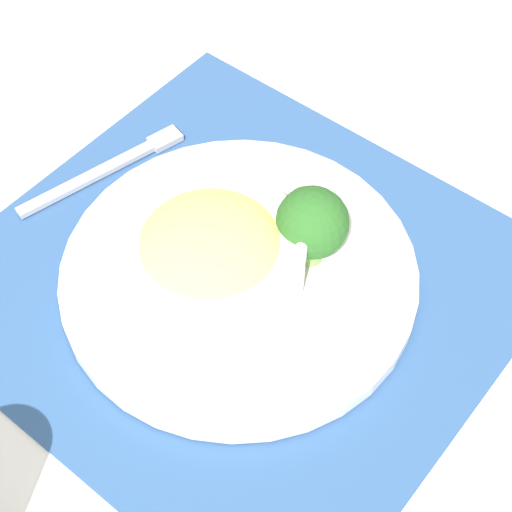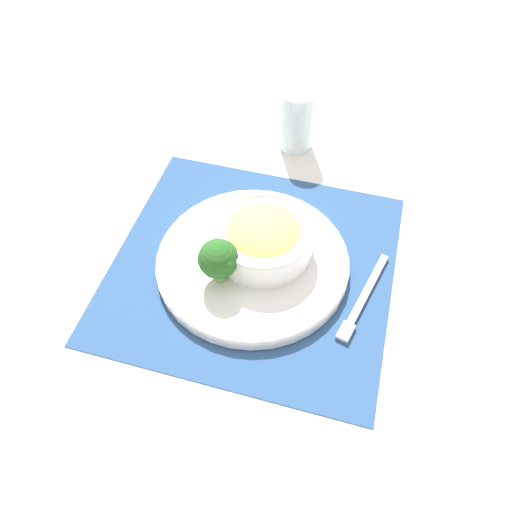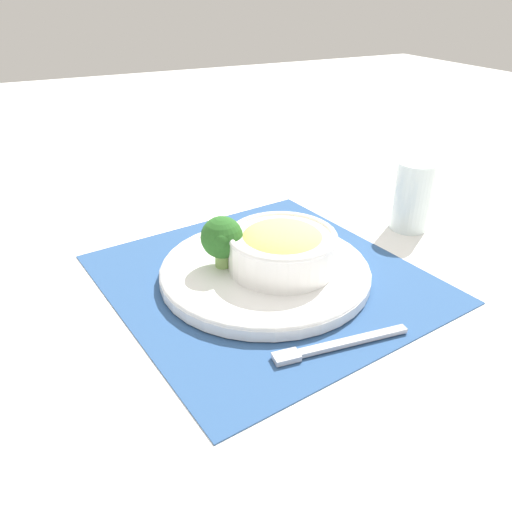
% 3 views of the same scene
% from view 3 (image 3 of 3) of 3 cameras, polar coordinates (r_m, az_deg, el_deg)
% --- Properties ---
extents(ground_plane, '(4.00, 4.00, 0.00)m').
position_cam_3_polar(ground_plane, '(0.77, 1.01, -2.62)').
color(ground_plane, white).
extents(placemat, '(0.52, 0.50, 0.00)m').
position_cam_3_polar(placemat, '(0.77, 1.01, -2.50)').
color(placemat, '#2D5184').
rests_on(placemat, ground_plane).
extents(plate, '(0.32, 0.32, 0.02)m').
position_cam_3_polar(plate, '(0.76, 1.02, -1.64)').
color(plate, white).
rests_on(plate, placemat).
extents(bowl, '(0.16, 0.16, 0.07)m').
position_cam_3_polar(bowl, '(0.74, 3.00, 1.05)').
color(bowl, white).
rests_on(bowl, plate).
extents(broccoli_floret, '(0.06, 0.06, 0.08)m').
position_cam_3_polar(broccoli_floret, '(0.74, -3.92, 2.06)').
color(broccoli_floret, '#84AD5B').
rests_on(broccoli_floret, plate).
extents(carrot_slice_near, '(0.04, 0.04, 0.01)m').
position_cam_3_polar(carrot_slice_near, '(0.71, 0.52, -3.14)').
color(carrot_slice_near, orange).
rests_on(carrot_slice_near, plate).
extents(carrot_slice_middle, '(0.04, 0.04, 0.01)m').
position_cam_3_polar(carrot_slice_middle, '(0.71, 1.41, -3.15)').
color(carrot_slice_middle, orange).
rests_on(carrot_slice_middle, plate).
extents(water_glass, '(0.07, 0.07, 0.13)m').
position_cam_3_polar(water_glass, '(0.95, 17.40, 6.13)').
color(water_glass, silver).
rests_on(water_glass, ground_plane).
extents(fork, '(0.04, 0.18, 0.01)m').
position_cam_3_polar(fork, '(0.63, 8.29, -10.22)').
color(fork, '#B7B7BC').
rests_on(fork, placemat).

